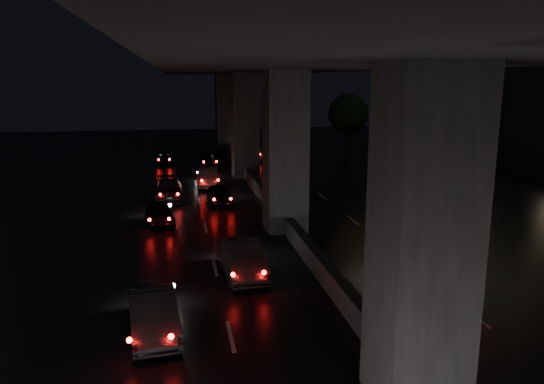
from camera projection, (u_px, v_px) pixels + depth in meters
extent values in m
plane|color=black|center=(309.00, 261.00, 22.46)|extent=(120.00, 120.00, 0.00)
cube|color=#2E2E31|center=(423.00, 242.00, 12.00)|extent=(2.00, 2.00, 8.00)
cube|color=#2E2E31|center=(285.00, 152.00, 26.41)|extent=(2.00, 2.00, 8.00)
cube|color=#2E2E31|center=(245.00, 125.00, 40.82)|extent=(2.00, 2.00, 8.00)
cube|color=#2E2E31|center=(226.00, 113.00, 55.23)|extent=(2.00, 2.00, 8.00)
cube|color=black|center=(286.00, 54.00, 25.40)|extent=(12.00, 80.00, 1.50)
cube|color=#2E2E31|center=(161.00, 24.00, 24.10)|extent=(0.40, 80.00, 1.00)
cube|color=#2E2E31|center=(401.00, 28.00, 26.18)|extent=(0.40, 80.00, 1.00)
cube|color=#2E2E31|center=(285.00, 221.00, 27.17)|extent=(0.45, 70.00, 0.85)
cylinder|color=black|center=(423.00, 172.00, 35.66)|extent=(0.44, 0.44, 2.80)
sphere|color=black|center=(426.00, 130.00, 35.06)|extent=(3.80, 3.80, 3.80)
cylinder|color=black|center=(347.00, 143.00, 51.03)|extent=(0.44, 0.44, 2.80)
sphere|color=black|center=(348.00, 114.00, 50.43)|extent=(3.80, 3.80, 3.80)
cylinder|color=#2D2D33|center=(396.00, 119.00, 40.85)|extent=(0.18, 0.18, 9.00)
cube|color=#2D2D33|center=(385.00, 60.00, 39.72)|extent=(2.40, 0.10, 0.10)
sphere|color=#FFB132|center=(371.00, 63.00, 39.57)|extent=(0.44, 0.44, 0.44)
imported|color=black|center=(427.00, 290.00, 18.05)|extent=(2.48, 4.11, 1.11)
imported|color=black|center=(153.00, 312.00, 16.13)|extent=(1.80, 4.11, 1.31)
imported|color=#232426|center=(241.00, 258.00, 20.82)|extent=(1.70, 4.16, 1.34)
imported|color=black|center=(160.00, 213.00, 28.16)|extent=(1.76, 3.53, 1.15)
imported|color=#262729|center=(169.00, 190.00, 33.70)|extent=(1.76, 4.31, 1.25)
imported|color=black|center=(220.00, 195.00, 32.53)|extent=(1.57, 3.49, 1.17)
imported|color=#524B47|center=(208.00, 177.00, 37.89)|extent=(1.78, 4.12, 1.32)
imported|color=black|center=(209.00, 160.00, 45.97)|extent=(2.60, 4.78, 1.27)
imported|color=black|center=(164.00, 158.00, 47.50)|extent=(1.85, 4.01, 1.11)
imported|color=slate|center=(262.00, 153.00, 50.06)|extent=(1.59, 3.92, 1.33)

